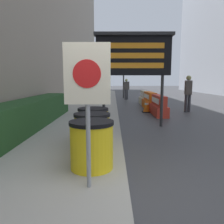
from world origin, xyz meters
TOP-DOWN VIEW (x-y plane):
  - ground_plane at (0.00, 0.00)m, footprint 120.00×120.00m
  - sidewalk_left at (-1.69, 0.00)m, footprint 3.39×56.00m
  - hedge_strip at (-2.79, 3.65)m, footprint 0.90×7.71m
  - barrel_drum_foreground at (-0.57, 0.78)m, footprint 0.72×0.72m
  - barrel_drum_middle at (-0.64, 1.61)m, footprint 0.72×0.72m
  - barrel_drum_back at (-0.69, 2.43)m, footprint 0.72×0.72m
  - warning_sign at (-0.55, 0.12)m, footprint 0.59×0.08m
  - message_board at (0.45, 4.76)m, footprint 2.60×0.36m
  - jersey_barrier_red_striped at (1.86, 7.23)m, footprint 0.53×1.95m
  - jersey_barrier_orange_far at (1.86, 9.64)m, footprint 0.65×2.09m
  - jersey_barrier_cream at (1.86, 11.78)m, footprint 0.57×1.72m
  - traffic_cone_near at (2.26, 9.46)m, footprint 0.42×0.42m
  - traffic_cone_mid at (1.44, 8.10)m, footprint 0.41×0.41m
  - traffic_light_near_curb at (0.69, 16.61)m, footprint 0.28×0.45m
  - pedestrian_worker at (3.50, 8.20)m, footprint 0.35×0.51m
  - pedestrian_passerby at (0.86, 15.39)m, footprint 0.48×0.33m

SIDE VIEW (x-z plane):
  - ground_plane at x=0.00m, z-range 0.00..0.00m
  - sidewalk_left at x=-1.69m, z-range 0.00..0.14m
  - traffic_cone_mid at x=1.44m, z-range -0.01..0.73m
  - traffic_cone_near at x=2.26m, z-range -0.01..0.75m
  - jersey_barrier_cream at x=1.86m, z-range -0.05..0.83m
  - jersey_barrier_red_striped at x=1.86m, z-range -0.05..0.85m
  - jersey_barrier_orange_far at x=1.86m, z-range -0.06..0.87m
  - barrel_drum_foreground at x=-0.57m, z-range 0.14..0.93m
  - barrel_drum_middle at x=-0.64m, z-range 0.14..0.93m
  - barrel_drum_back at x=-0.69m, z-range 0.14..0.93m
  - hedge_strip at x=-2.79m, z-range 0.14..0.99m
  - pedestrian_passerby at x=0.86m, z-range 0.15..1.85m
  - pedestrian_worker at x=3.50m, z-range 0.16..1.98m
  - warning_sign at x=-0.55m, z-range 0.54..2.44m
  - message_board at x=0.45m, z-range 0.83..3.94m
  - traffic_light_near_curb at x=0.69m, z-range 0.84..4.56m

